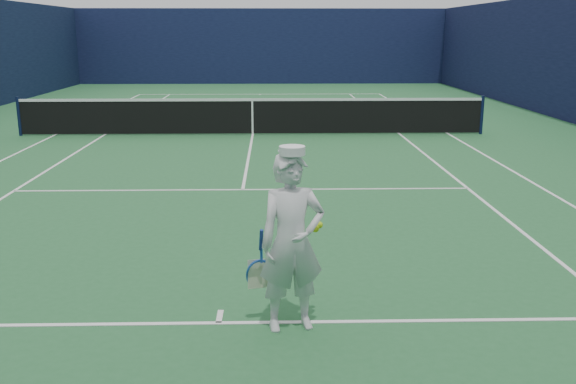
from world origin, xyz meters
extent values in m
plane|color=#246032|center=(0.00, 0.00, 0.00)|extent=(80.00, 80.00, 0.00)
cube|color=white|center=(0.00, 11.88, 0.00)|extent=(11.03, 0.06, 0.01)
cube|color=white|center=(0.00, -11.88, 0.00)|extent=(11.03, 0.06, 0.01)
cube|color=white|center=(-5.49, 0.00, 0.00)|extent=(0.06, 23.83, 0.01)
cube|color=white|center=(5.49, 0.00, 0.00)|extent=(0.06, 23.83, 0.01)
cube|color=white|center=(-4.12, 0.00, 0.00)|extent=(0.06, 23.77, 0.01)
cube|color=white|center=(4.12, 0.00, 0.00)|extent=(0.06, 23.77, 0.01)
cube|color=white|center=(0.00, 6.40, 0.00)|extent=(8.23, 0.06, 0.01)
cube|color=white|center=(0.00, -6.40, 0.00)|extent=(8.23, 0.06, 0.01)
cube|color=white|center=(0.00, 0.00, 0.00)|extent=(0.06, 12.80, 0.01)
cube|color=white|center=(0.00, 11.73, 0.00)|extent=(0.06, 0.30, 0.01)
cube|color=white|center=(0.00, -11.73, 0.00)|extent=(0.06, 0.30, 0.01)
cube|color=#0E1435|center=(0.00, 18.00, 2.00)|extent=(20.12, 0.12, 4.00)
cylinder|color=#141E4C|center=(-6.40, 0.00, 0.54)|extent=(0.09, 0.09, 1.07)
cylinder|color=#141E4C|center=(6.40, 0.00, 0.54)|extent=(0.09, 0.09, 1.07)
cube|color=black|center=(0.00, 0.00, 0.50)|extent=(12.79, 0.02, 0.92)
cube|color=white|center=(0.00, 0.00, 0.97)|extent=(12.79, 0.04, 0.07)
cube|color=white|center=(0.00, 0.00, 0.47)|extent=(0.05, 0.03, 0.94)
imported|color=silver|center=(0.72, -11.98, 0.86)|extent=(0.71, 0.54, 1.72)
cylinder|color=white|center=(0.72, -11.98, 1.74)|extent=(0.24, 0.24, 0.08)
cube|color=white|center=(0.69, -11.85, 1.71)|extent=(0.20, 0.14, 0.02)
cylinder|color=navy|center=(0.43, -11.96, 0.89)|extent=(0.05, 0.10, 0.22)
cube|color=#1E4BA3|center=(0.43, -11.91, 0.71)|extent=(0.03, 0.02, 0.14)
torus|color=#1E4BA3|center=(0.40, -11.85, 0.50)|extent=(0.31, 0.16, 0.29)
cube|color=beige|center=(0.40, -11.85, 0.50)|extent=(0.22, 0.05, 0.30)
sphere|color=#C3E419|center=(0.95, -11.82, 0.95)|extent=(0.07, 0.07, 0.07)
sphere|color=#C3E419|center=(0.99, -11.79, 0.98)|extent=(0.07, 0.07, 0.07)
camera|label=1|loc=(0.54, -17.71, 2.79)|focal=40.00mm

